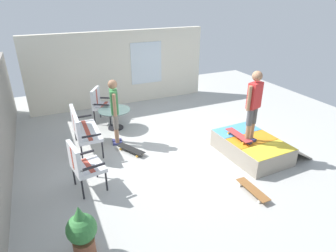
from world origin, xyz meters
TOP-DOWN VIEW (x-y plane):
  - ground_plane at (0.00, 0.00)m, footprint 12.00×12.00m
  - house_facade at (3.80, 0.49)m, footprint 0.23×6.00m
  - skate_ramp at (-0.96, -1.31)m, footprint 1.74×1.80m
  - patio_bench at (0.95, 2.31)m, footprint 1.26×0.57m
  - patio_chair_near_house at (2.53, 1.52)m, footprint 0.81×0.78m
  - patio_chair_by_wall at (-0.67, 2.56)m, footprint 0.70×0.64m
  - patio_table at (1.86, 1.27)m, footprint 0.90×0.90m
  - person_watching at (0.97, 1.47)m, footprint 0.47×0.29m
  - person_skater at (-1.01, -1.13)m, footprint 0.31×0.46m
  - skateboard_by_bench at (0.35, 1.30)m, footprint 0.80×0.55m
  - skateboard_spare at (-2.14, -0.39)m, footprint 0.80×0.21m
  - skateboard_on_ramp at (-0.80, -1.00)m, footprint 0.80×0.20m
  - potted_plant at (-2.28, 2.84)m, footprint 0.44×0.44m

SIDE VIEW (x-z plane):
  - ground_plane at x=0.00m, z-range -0.10..0.00m
  - skateboard_by_bench at x=0.35m, z-range 0.03..0.14m
  - skateboard_spare at x=-2.14m, z-range 0.03..0.14m
  - skate_ramp at x=-0.96m, z-range 0.00..0.44m
  - patio_table at x=1.86m, z-range 0.12..0.69m
  - potted_plant at x=-2.28m, z-range 0.01..0.93m
  - skateboard_on_ramp at x=-0.80m, z-range 0.47..0.57m
  - patio_chair_near_house at x=2.53m, z-range 0.10..1.12m
  - patio_chair_by_wall at x=-0.67m, z-range 0.10..1.12m
  - patio_bench at x=0.95m, z-range 0.11..1.13m
  - person_watching at x=0.97m, z-range 0.14..1.83m
  - house_facade at x=3.80m, z-range 0.00..2.45m
  - person_skater at x=-1.01m, z-range 0.57..2.22m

